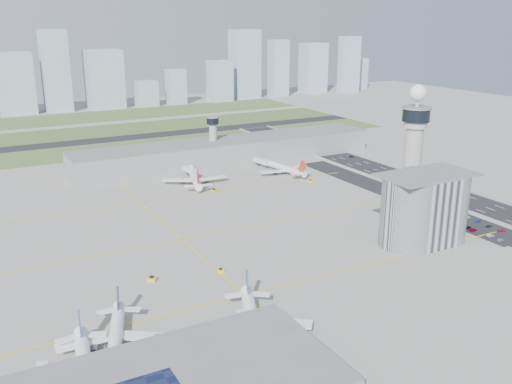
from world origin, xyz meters
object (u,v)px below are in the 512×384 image
car_lot_11 (459,215)px  car_hw_1 (421,185)px  airplane_near_a (84,365)px  tug_1 (224,322)px  tug_0 (44,382)px  jet_bridge_near_1 (157,367)px  jet_bridge_far_1 (255,161)px  jet_bridge_far_0 (185,170)px  jet_bridge_near_2 (254,339)px  car_lot_5 (445,218)px  secondary_tower (213,136)px  airplane_far_b (283,164)px  airplane_near_b (115,333)px  car_lot_7 (502,230)px  tug_2 (152,279)px  car_lot_2 (473,230)px  tug_5 (310,181)px  car_lot_4 (454,222)px  car_hw_4 (288,142)px  car_lot_10 (467,217)px  car_lot_0 (500,240)px  car_hw_2 (352,157)px  car_lot_1 (491,235)px  car_lot_8 (489,226)px  tug_4 (214,191)px  airplane_far_a (194,173)px  control_tower (414,146)px  tug_3 (221,270)px  admin_building (424,208)px  car_lot_9 (477,221)px  car_lot_3 (467,227)px

car_lot_11 → car_hw_1: 52.72m
airplane_near_a → tug_1: bearing=111.4°
tug_0 → tug_1: tug_1 is taller
jet_bridge_near_1 → jet_bridge_far_1: same height
jet_bridge_near_1 → jet_bridge_far_0: 210.89m
jet_bridge_near_2 → car_lot_5: bearing=-57.8°
secondary_tower → jet_bridge_far_1: bearing=-39.3°
airplane_far_b → jet_bridge_far_1: (-6.32, 26.04, -3.03)m
airplane_near_b → car_lot_7: airplane_near_b is taller
airplane_near_a → jet_bridge_far_0: airplane_near_a is taller
tug_2 → car_lot_5: 148.70m
secondary_tower → jet_bridge_near_2: size_ratio=2.28×
airplane_far_b → jet_bridge_near_2: bearing=139.8°
tug_0 → car_lot_2: 194.71m
tug_0 → tug_5: 216.06m
car_lot_4 → car_hw_4: car_hw_4 is taller
car_lot_2 → car_lot_10: bearing=-44.4°
car_lot_0 → car_lot_11: (10.02, 32.69, -0.06)m
jet_bridge_far_1 → car_hw_2: 71.76m
jet_bridge_far_0 → jet_bridge_far_1: (50.00, 0.00, 0.00)m
jet_bridge_far_1 → car_lot_1: jet_bridge_far_1 is taller
car_lot_8 → jet_bridge_near_2: bearing=100.7°
tug_4 → airplane_far_a: bearing=71.5°
airplane_near_b → tug_4: airplane_near_b is taller
tug_5 → car_hw_4: tug_5 is taller
control_tower → car_lot_4: size_ratio=19.48×
car_lot_0 → tug_1: bearing=88.1°
tug_3 → tug_5: tug_5 is taller
jet_bridge_near_2 → tug_2: (-12.19, 57.69, -1.87)m
car_lot_0 → car_lot_8: bearing=-38.8°
car_hw_1 → car_lot_11: bearing=-104.1°
airplane_far_a → car_lot_0: bearing=-134.4°
car_lot_10 → car_lot_7: bearing=176.7°
car_lot_0 → car_lot_5: (0.69, 32.95, -0.05)m
car_lot_0 → admin_building: bearing=57.3°
admin_building → airplane_near_b: admin_building is taller
jet_bridge_near_1 → car_lot_0: size_ratio=3.92×
airplane_near_b → car_lot_9: size_ratio=11.55×
jet_bridge_far_1 → tug_4: 65.15m
tug_0 → car_lot_2: size_ratio=0.73×
secondary_tower → tug_3: bearing=-113.6°
car_lot_2 → car_lot_3: size_ratio=0.95×
airplane_near_b → control_tower: bearing=126.2°
jet_bridge_far_0 → jet_bridge_near_1: bearing=-33.8°
car_lot_1 → car_lot_3: 12.31m
jet_bridge_near_1 → jet_bridge_far_0: bearing=-13.8°
tug_0 → car_hw_4: (219.42, 230.96, -0.31)m
car_lot_7 → car_lot_4: bearing=36.6°
jet_bridge_far_1 → car_lot_10: jet_bridge_far_1 is taller
car_hw_2 → tug_4: bearing=-174.7°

